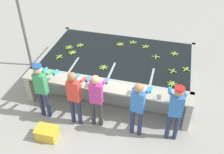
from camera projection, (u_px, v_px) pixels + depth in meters
ground_plane at (103, 116)px, 7.31m from camera, size 80.00×80.00×0.00m
wash_tank at (118, 67)px, 8.45m from camera, size 4.65×2.75×0.90m
work_ledge at (105, 93)px, 7.10m from camera, size 4.65×0.45×0.90m
worker_0 at (42, 86)px, 6.74m from camera, size 0.44×0.73×1.69m
worker_1 at (75, 94)px, 6.55m from camera, size 0.45×0.73×1.66m
worker_2 at (97, 96)px, 6.51m from camera, size 0.42×0.72×1.62m
worker_3 at (138, 105)px, 6.27m from camera, size 0.47×0.73×1.63m
worker_4 at (176, 108)px, 6.12m from camera, size 0.44×0.73×1.65m
banana_bunch_floating_0 at (69, 47)px, 8.52m from camera, size 0.28×0.28×0.08m
banana_bunch_floating_1 at (186, 69)px, 7.54m from camera, size 0.26×0.26×0.08m
banana_bunch_floating_2 at (174, 54)px, 8.21m from camera, size 0.28×0.28×0.08m
banana_bunch_floating_3 at (80, 45)px, 8.63m from camera, size 0.28×0.28×0.08m
banana_bunch_floating_4 at (59, 57)px, 8.07m from camera, size 0.28×0.28×0.08m
banana_bunch_floating_5 at (172, 71)px, 7.47m from camera, size 0.27×0.27×0.08m
banana_bunch_floating_6 at (120, 44)px, 8.68m from camera, size 0.28×0.28×0.08m
banana_bunch_floating_7 at (72, 52)px, 8.27m from camera, size 0.28×0.28×0.08m
banana_bunch_floating_8 at (133, 42)px, 8.78m from camera, size 0.28×0.27×0.08m
banana_bunch_floating_9 at (172, 84)px, 7.00m from camera, size 0.28×0.28×0.08m
banana_bunch_floating_10 at (145, 46)px, 8.57m from camera, size 0.28×0.27×0.08m
banana_bunch_floating_11 at (103, 67)px, 7.61m from camera, size 0.28×0.28×0.08m
banana_bunch_floating_12 at (156, 57)px, 8.07m from camera, size 0.28×0.28×0.08m
banana_bunch_ledge_0 at (72, 78)px, 7.20m from camera, size 0.27×0.27×0.08m
knife_0 at (94, 82)px, 7.08m from camera, size 0.35×0.07×0.02m
knife_1 at (36, 75)px, 7.32m from camera, size 0.16×0.33×0.02m
crate at (47, 133)px, 6.60m from camera, size 0.55×0.39×0.32m
support_post_left at (22, 23)px, 8.36m from camera, size 0.09×0.09×3.20m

